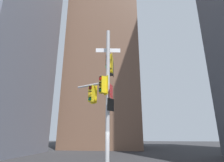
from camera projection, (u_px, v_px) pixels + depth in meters
The scene contains 2 objects.
building_mid_block at pixel (106, 45), 39.09m from camera, with size 13.54×13.54×42.73m, color brown.
signal_pole_assembly at pixel (106, 83), 11.16m from camera, with size 2.92×2.93×8.85m.
Camera 1 is at (1.42, -10.00, 2.35)m, focal length 28.24 mm.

